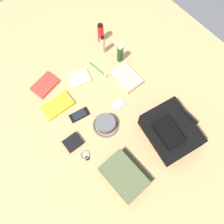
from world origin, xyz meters
The scene contains 16 objects.
ground_plane centered at (0.00, 0.00, -0.01)m, with size 2.64×2.02×0.02m, color tan.
backpack centered at (0.34, 0.18, 0.07)m, with size 0.37×0.32×0.17m.
toiletry_pouch centered at (0.35, -0.21, 0.04)m, with size 0.27×0.22×0.09m.
bucket_hat centered at (0.03, -0.08, 0.03)m, with size 0.17×0.17×0.07m.
sunscreen_spray centered at (-0.51, 0.33, 0.08)m, with size 0.04×0.04×0.16m.
lotion_bottle centered at (-0.41, 0.27, 0.08)m, with size 0.03×0.03×0.17m.
shampoo_bottle centered at (-0.29, 0.32, 0.07)m, with size 0.04×0.04×0.16m.
paperback_novel centered at (-0.46, -0.21, 0.01)m, with size 0.15×0.20×0.02m.
travel_guidebook centered at (-0.28, -0.24, 0.01)m, with size 0.12×0.21×0.02m.
cell_phone centered at (-0.13, -0.17, 0.01)m, with size 0.08×0.14×0.01m.
media_player centered at (-0.02, 0.07, 0.01)m, with size 0.06×0.09×0.01m.
wristwatch centered at (0.10, -0.31, 0.01)m, with size 0.07×0.06×0.01m.
toothbrush centered at (-0.31, 0.15, 0.01)m, with size 0.18×0.03×0.02m.
wallet centered at (-0.01, -0.31, 0.01)m, with size 0.09×0.11×0.02m, color black.
notepad centered at (-0.35, 0.00, 0.01)m, with size 0.11×0.15×0.02m, color beige.
folded_towel centered at (-0.14, 0.25, 0.02)m, with size 0.20×0.14×0.04m, color beige.
Camera 1 is at (0.44, -0.38, 1.53)m, focal length 39.59 mm.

